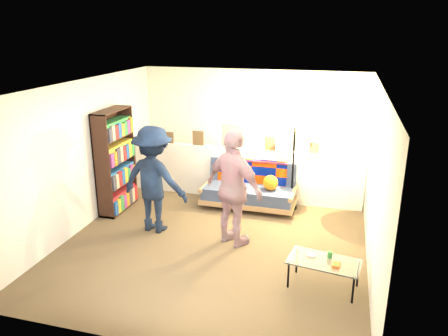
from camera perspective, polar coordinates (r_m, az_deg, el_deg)
name	(u,v)px	position (r m, az deg, el deg)	size (l,w,h in m)	color
ground	(217,239)	(6.97, -0.89, -9.23)	(5.00, 5.00, 0.00)	brown
room_shell	(225,129)	(6.81, 0.16, 5.15)	(4.60, 5.05, 2.45)	silver
half_wall_ledge	(244,173)	(8.38, 2.57, -0.70)	(4.45, 0.15, 1.00)	silver
ledge_decor	(232,139)	(8.22, 1.06, 3.86)	(2.97, 0.02, 0.45)	brown
futon_sofa	(250,189)	(8.05, 3.45, -2.69)	(1.72, 0.86, 0.73)	#A2784E
bookshelf	(115,164)	(7.99, -13.99, 0.50)	(0.31, 0.92, 1.83)	black
coffee_table	(325,263)	(5.78, 13.02, -11.95)	(0.96, 0.63, 0.46)	black
floor_lamp	(295,149)	(7.80, 9.23, 2.51)	(0.35, 0.29, 1.60)	black
person_left	(154,180)	(7.03, -9.14, -1.50)	(1.12, 0.64, 1.73)	black
person_right	(234,189)	(6.47, 1.32, -2.74)	(1.05, 0.44, 1.79)	pink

